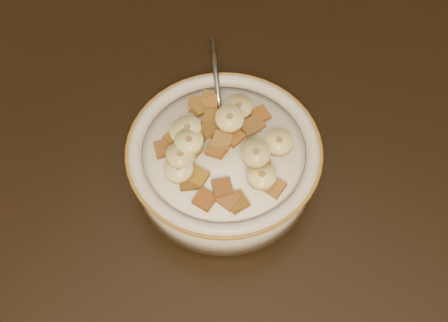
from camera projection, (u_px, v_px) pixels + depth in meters
The scene contains 40 objects.
table at pixel (313, 232), 0.58m from camera, with size 1.40×0.90×0.04m, color black.
cereal_bowl at pixel (224, 163), 0.58m from camera, with size 0.21×0.21×0.05m, color beige.
milk at pixel (224, 152), 0.55m from camera, with size 0.17×0.17×0.00m, color white.
spoon at pixel (221, 125), 0.57m from camera, with size 0.04×0.05×0.01m, color #8C939E.
cereal_square_0 at pixel (249, 127), 0.55m from camera, with size 0.02×0.02×0.01m, color brown.
cereal_square_1 at pixel (190, 151), 0.54m from camera, with size 0.02×0.02×0.01m, color olive.
cereal_square_2 at pixel (233, 136), 0.54m from camera, with size 0.02×0.02×0.01m, color brown.
cereal_square_3 at pixel (218, 121), 0.56m from camera, with size 0.02×0.02×0.01m, color brown.
cereal_square_4 at pixel (205, 200), 0.51m from camera, with size 0.02×0.02×0.01m, color brown.
cereal_square_5 at pixel (164, 148), 0.55m from camera, with size 0.02×0.02×0.01m, color brown.
cereal_square_6 at pixel (189, 181), 0.52m from camera, with size 0.02×0.02×0.01m, color brown.
cereal_square_7 at pixel (211, 99), 0.58m from camera, with size 0.02×0.02×0.01m, color brown.
cereal_square_8 at pixel (212, 105), 0.58m from camera, with size 0.02×0.02×0.01m, color #95531C.
cereal_square_9 at pixel (175, 138), 0.55m from camera, with size 0.02×0.02×0.01m, color brown.
cereal_square_10 at pixel (199, 135), 0.55m from camera, with size 0.02×0.02×0.01m, color brown.
cereal_square_11 at pixel (260, 115), 0.57m from camera, with size 0.02×0.02×0.01m, color #99531C.
cereal_square_12 at pixel (208, 129), 0.55m from camera, with size 0.02×0.02×0.01m, color olive.
cereal_square_13 at pixel (228, 199), 0.51m from camera, with size 0.02×0.02×0.01m, color brown.
cereal_square_14 at pixel (213, 118), 0.56m from camera, with size 0.02×0.02×0.01m, color brown.
cereal_square_15 at pixel (197, 104), 0.58m from camera, with size 0.02×0.02×0.01m, color brown.
cereal_square_16 at pixel (197, 177), 0.53m from camera, with size 0.02×0.02×0.01m, color #9D691E.
cereal_square_17 at pixel (261, 168), 0.53m from camera, with size 0.02×0.02×0.01m, color #945829.
cereal_square_18 at pixel (222, 141), 0.53m from camera, with size 0.02×0.02×0.01m, color brown.
cereal_square_19 at pixel (200, 107), 0.58m from camera, with size 0.02×0.02×0.01m, color brown.
cereal_square_20 at pixel (254, 125), 0.56m from camera, with size 0.02×0.02×0.01m, color #945E2F.
cereal_square_21 at pixel (217, 150), 0.53m from camera, with size 0.02×0.02×0.01m, color #905419.
cereal_square_22 at pixel (274, 187), 0.52m from camera, with size 0.02×0.02×0.01m, color brown.
cereal_square_23 at pixel (237, 202), 0.51m from camera, with size 0.02×0.02×0.01m, color brown.
cereal_square_24 at pixel (222, 187), 0.52m from camera, with size 0.02×0.02×0.01m, color brown.
cereal_square_25 at pixel (265, 182), 0.53m from camera, with size 0.02×0.02×0.01m, color olive.
banana_slice_0 at pixel (184, 132), 0.54m from camera, with size 0.03×0.03×0.01m, color #D3CB87.
banana_slice_1 at pixel (187, 129), 0.54m from camera, with size 0.03×0.03×0.01m, color beige.
banana_slice_2 at pixel (230, 119), 0.53m from camera, with size 0.03×0.03×0.01m, color #D9BE6F.
banana_slice_3 at pixel (262, 176), 0.52m from camera, with size 0.03×0.03×0.01m, color #FEF197.
banana_slice_4 at pixel (181, 156), 0.52m from camera, with size 0.03×0.03×0.01m, color #DFCC7F.
banana_slice_5 at pixel (256, 154), 0.52m from camera, with size 0.03×0.03×0.01m, color #D9C47A.
banana_slice_6 at pixel (179, 169), 0.52m from camera, with size 0.03×0.03×0.01m, color #FCE5AA.
banana_slice_7 at pixel (189, 142), 0.53m from camera, with size 0.03×0.03×0.01m, color #E1D87A.
banana_slice_8 at pixel (279, 142), 0.53m from camera, with size 0.03×0.03×0.01m, color #E1CD76.
banana_slice_9 at pixel (239, 107), 0.56m from camera, with size 0.03×0.03×0.01m, color #CCBD6B.
Camera 1 is at (0.05, -0.25, 1.27)m, focal length 40.00 mm.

